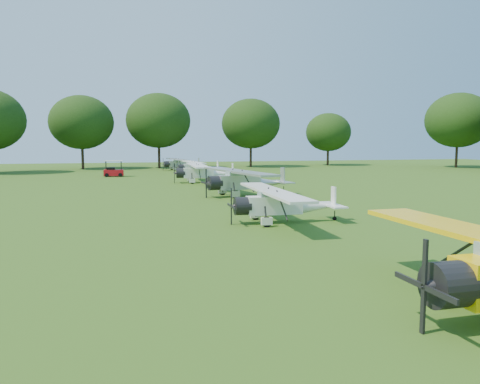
% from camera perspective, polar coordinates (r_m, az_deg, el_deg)
% --- Properties ---
extents(ground, '(160.00, 160.00, 0.00)m').
position_cam_1_polar(ground, '(27.42, 4.65, -3.37)').
color(ground, '#1E4812').
rests_on(ground, ground).
extents(tree_belt, '(137.36, 130.27, 14.52)m').
position_cam_1_polar(tree_belt, '(28.78, 11.59, 13.02)').
color(tree_belt, black).
rests_on(tree_belt, ground).
extents(aircraft_3, '(6.41, 10.20, 2.01)m').
position_cam_1_polar(aircraft_3, '(26.26, 5.19, -1.20)').
color(aircraft_3, white).
rests_on(aircraft_3, ground).
extents(aircraft_4, '(7.62, 12.06, 2.37)m').
position_cam_1_polar(aircraft_4, '(39.08, 0.59, 1.54)').
color(aircraft_4, silver).
rests_on(aircraft_4, ground).
extents(aircraft_5, '(6.97, 11.10, 2.19)m').
position_cam_1_polar(aircraft_5, '(52.12, -4.52, 2.55)').
color(aircraft_5, white).
rests_on(aircraft_5, ground).
extents(aircraft_6, '(6.19, 9.87, 1.94)m').
position_cam_1_polar(aircraft_6, '(65.42, -5.24, 3.15)').
color(aircraft_6, white).
rests_on(aircraft_6, ground).
extents(aircraft_7, '(6.33, 10.05, 1.97)m').
position_cam_1_polar(aircraft_7, '(75.69, -7.23, 3.54)').
color(aircraft_7, silver).
rests_on(aircraft_7, ground).
extents(golf_cart, '(2.55, 1.65, 2.11)m').
position_cam_1_polar(golf_cart, '(63.19, -15.19, 2.46)').
color(golf_cart, red).
rests_on(golf_cart, ground).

